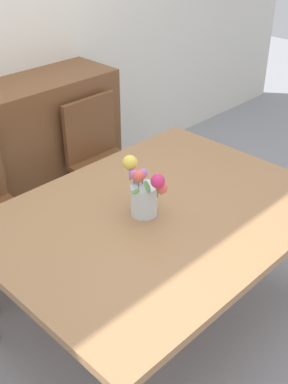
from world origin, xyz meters
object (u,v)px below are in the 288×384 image
object	(u,v)px
dining_table	(159,223)
flower_vase	(144,192)
chair_right	(102,155)
dresser	(24,157)

from	to	relation	value
dining_table	flower_vase	bearing A→B (deg)	151.87
dining_table	flower_vase	size ratio (longest dim) A/B	5.90
dining_table	flower_vase	distance (m)	0.21
chair_right	flower_vase	world-z (taller)	flower_vase
dining_table	chair_right	world-z (taller)	chair_right
chair_right	flower_vase	distance (m)	1.09
dining_table	chair_right	bearing A→B (deg)	64.81
dining_table	chair_right	size ratio (longest dim) A/B	1.80
chair_right	dresser	bearing A→B (deg)	-47.02
dresser	flower_vase	world-z (taller)	dresser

